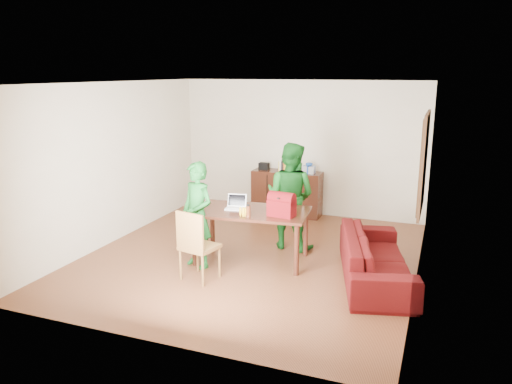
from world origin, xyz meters
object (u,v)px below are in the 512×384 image
at_px(chair, 199,259).
at_px(red_bag, 282,207).
at_px(table, 251,217).
at_px(sofa, 376,258).
at_px(person_near, 197,215).
at_px(laptop, 235,206).
at_px(bottle, 248,211).
at_px(person_far, 290,196).

height_order(chair, red_bag, red_bag).
relative_size(table, sofa, 0.82).
xyz_separation_m(table, sofa, (1.89, -0.06, -0.38)).
bearing_deg(person_near, red_bag, 39.27).
height_order(laptop, sofa, laptop).
relative_size(table, person_near, 1.14).
relative_size(bottle, red_bag, 0.48).
height_order(chair, laptop, chair).
xyz_separation_m(person_far, sofa, (1.52, -0.86, -0.55)).
distance_m(red_bag, sofa, 1.51).
height_order(laptop, bottle, laptop).
height_order(bottle, red_bag, red_bag).
xyz_separation_m(bottle, red_bag, (0.44, 0.22, 0.05)).
distance_m(chair, laptop, 1.08).
relative_size(table, person_far, 1.03).
distance_m(table, person_far, 0.90).
xyz_separation_m(person_far, laptop, (-0.63, -0.82, -0.03)).
relative_size(chair, laptop, 3.11).
xyz_separation_m(person_far, bottle, (-0.29, -1.14, 0.02)).
height_order(bottle, sofa, bottle).
bearing_deg(red_bag, chair, -131.97).
xyz_separation_m(person_near, bottle, (0.75, 0.15, 0.10)).
height_order(red_bag, sofa, red_bag).
bearing_deg(person_far, table, 74.67).
relative_size(laptop, red_bag, 0.85).
bearing_deg(chair, sofa, 32.50).
distance_m(bottle, sofa, 1.92).
xyz_separation_m(chair, red_bag, (0.95, 0.81, 0.65)).
height_order(chair, person_far, person_far).
relative_size(chair, bottle, 5.49).
bearing_deg(chair, person_near, 130.78).
height_order(table, bottle, bottle).
distance_m(table, bottle, 0.40).
bearing_deg(chair, table, 77.36).
xyz_separation_m(laptop, bottle, (0.35, -0.32, 0.05)).
bearing_deg(chair, person_far, 77.15).
height_order(person_near, red_bag, person_near).
bearing_deg(red_bag, laptop, 179.97).
relative_size(person_far, laptop, 5.37).
relative_size(chair, person_near, 0.64).
distance_m(chair, sofa, 2.48).
bearing_deg(laptop, table, -6.02).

